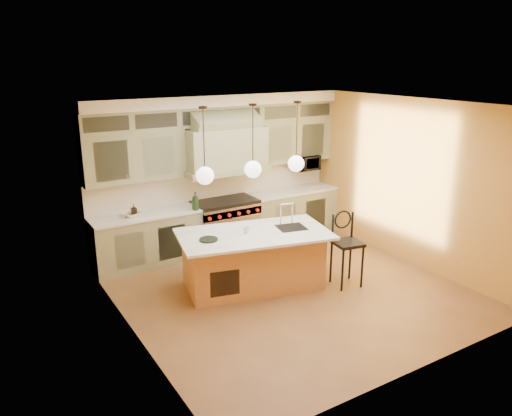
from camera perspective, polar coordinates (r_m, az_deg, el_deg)
floor at (r=8.02m, az=3.83°, el=-9.36°), size 5.00×5.00×0.00m
ceiling at (r=7.23m, az=4.29°, el=11.73°), size 5.00×5.00×0.00m
wall_back at (r=9.58m, az=-4.65°, el=4.21°), size 5.00×0.00×5.00m
wall_front at (r=5.76m, az=18.63°, el=-5.35°), size 5.00×0.00×5.00m
wall_left at (r=6.44m, az=-14.44°, el=-2.64°), size 0.00×5.00×5.00m
wall_right at (r=9.13m, az=16.97°, el=2.90°), size 0.00×5.00×5.00m
back_cabinetry at (r=9.35m, az=-3.90°, el=3.79°), size 5.00×0.77×2.90m
range at (r=9.53m, az=-3.54°, el=-1.85°), size 1.20×0.74×0.96m
kitchen_island at (r=7.97m, az=-0.30°, el=-5.78°), size 2.56×1.74×1.35m
counter_stool at (r=8.08m, az=10.30°, el=-4.06°), size 0.49×0.49×1.21m
microwave at (r=10.38m, az=5.66°, el=5.17°), size 0.54×0.37×0.30m
oil_bottle_a at (r=8.87m, az=-6.94°, el=0.79°), size 0.13×0.13×0.33m
oil_bottle_b at (r=8.74m, az=-13.79°, el=-0.23°), size 0.10×0.10×0.21m
fruit_bowl at (r=8.74m, az=-14.08°, el=-0.72°), size 0.33×0.33×0.07m
cup at (r=7.73m, az=-1.13°, el=-2.56°), size 0.11×0.11×0.10m
pendant_left at (r=7.16m, az=-5.86°, el=3.93°), size 0.26×0.26×1.11m
pendant_center at (r=7.53m, az=-0.36°, el=4.66°), size 0.26×0.26×1.11m
pendant_right at (r=7.96m, az=4.60°, el=5.28°), size 0.26×0.26×1.11m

